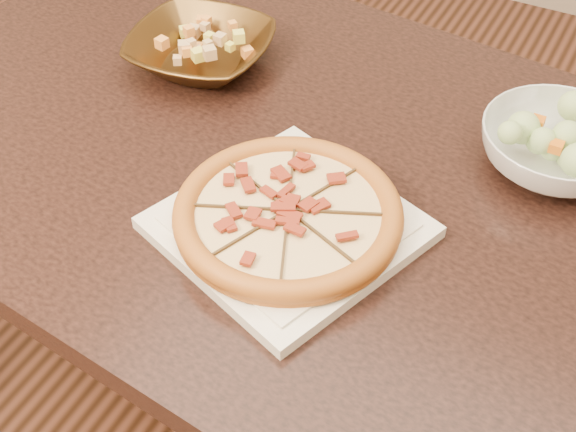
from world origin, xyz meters
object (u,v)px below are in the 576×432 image
at_px(plate, 288,227).
at_px(bronze_bowl, 201,50).
at_px(salad_bowl, 557,148).
at_px(pizza, 288,214).
at_px(dining_table, 281,202).

relative_size(plate, bronze_bowl, 1.61).
height_order(plate, salad_bowl, salad_bowl).
distance_m(plate, pizza, 0.02).
height_order(plate, pizza, pizza).
xyz_separation_m(plate, bronze_bowl, (-0.31, 0.28, 0.02)).
height_order(bronze_bowl, salad_bowl, salad_bowl).
bearing_deg(salad_bowl, pizza, -132.89).
height_order(dining_table, salad_bowl, salad_bowl).
relative_size(bronze_bowl, salad_bowl, 1.06).
xyz_separation_m(bronze_bowl, salad_bowl, (0.58, 0.01, 0.01)).
distance_m(pizza, bronze_bowl, 0.42).
xyz_separation_m(plate, salad_bowl, (0.27, 0.29, 0.02)).
xyz_separation_m(dining_table, salad_bowl, (0.36, 0.14, 0.14)).
relative_size(dining_table, bronze_bowl, 6.23).
xyz_separation_m(plate, pizza, (0.00, 0.00, 0.02)).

